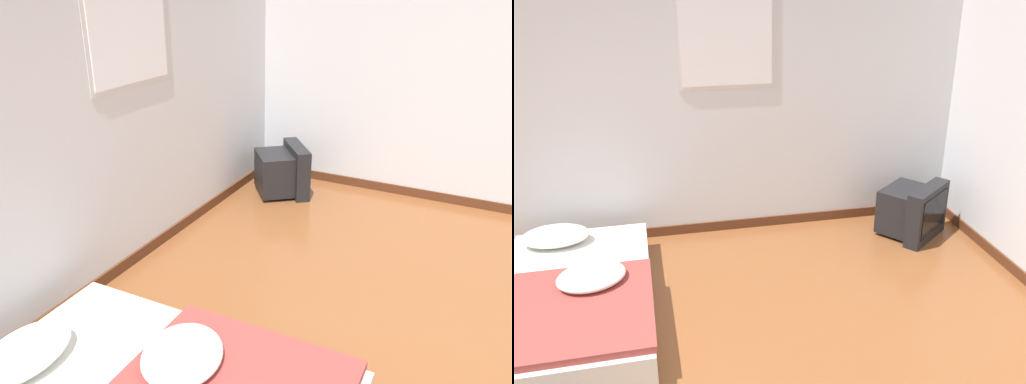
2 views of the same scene
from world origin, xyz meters
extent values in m
cube|color=silver|center=(0.00, 2.47, 1.30)|extent=(8.17, 0.06, 2.60)
cube|color=#562D19|center=(0.00, 2.43, 0.04)|extent=(8.17, 0.02, 0.09)
cube|color=silver|center=(0.80, 2.44, 1.87)|extent=(0.82, 0.01, 1.12)
cube|color=white|center=(0.80, 2.43, 1.87)|extent=(0.75, 0.01, 1.05)
cube|color=#562D19|center=(2.88, 0.00, 0.04)|extent=(0.02, 7.29, 0.09)
ellipsoid|color=white|center=(-0.67, 2.03, 0.30)|extent=(0.53, 0.35, 0.14)
ellipsoid|color=silver|center=(-0.34, 1.31, 0.32)|extent=(0.57, 0.52, 0.11)
cube|color=black|center=(2.32, 2.06, 0.23)|extent=(0.55, 0.53, 0.39)
cube|color=black|center=(2.46, 1.88, 0.25)|extent=(0.52, 0.45, 0.49)
cube|color=black|center=(2.50, 1.82, 0.26)|extent=(0.36, 0.29, 0.35)
camera|label=1|loc=(-1.89, 0.11, 2.01)|focal=35.00mm
camera|label=2|loc=(0.13, -2.26, 2.39)|focal=40.00mm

